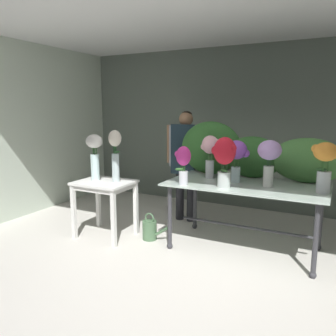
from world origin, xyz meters
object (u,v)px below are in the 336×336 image
Objects in this scene: vase_sunset_tulips at (325,162)px; vase_crimson_roses at (224,157)px; florist at (186,154)px; watering_can at (150,230)px; display_table_glass at (246,193)px; vase_violet_anemones at (237,154)px; vase_cream_lisianthus_tall at (115,152)px; vase_blush_dahlias at (210,151)px; vase_white_roses_tall at (95,153)px; side_table_white at (105,189)px; vase_lilac_stock at (269,156)px; vase_magenta_freesia at (183,162)px.

vase_crimson_roses is at bearing -167.07° from vase_sunset_tulips.
florist is 4.52× the size of watering_can.
display_table_glass is at bearing -31.61° from florist.
vase_violet_anemones is at bearing -34.23° from florist.
vase_cream_lisianthus_tall reaches higher than vase_crimson_roses.
display_table_glass is 0.67m from vase_blush_dahlias.
vase_blush_dahlias is at bearing 20.65° from vase_white_roses_tall.
vase_lilac_stock is at bearing 10.47° from side_table_white.
vase_violet_anemones is 0.83× the size of vase_white_roses_tall.
vase_blush_dahlias is 0.81× the size of vase_cream_lisianthus_tall.
side_table_white reaches higher than watering_can.
watering_can is (-0.51, 0.13, -0.92)m from vase_magenta_freesia.
vase_lilac_stock is 0.93× the size of vase_crimson_roses.
side_table_white is 1.29m from florist.
vase_cream_lisianthus_tall reaches higher than vase_lilac_stock.
florist is at bearing 62.93° from vase_cream_lisianthus_tall.
vase_magenta_freesia is 0.89× the size of vase_violet_anemones.
side_table_white is 2.04m from vase_lilac_stock.
display_table_glass is at bearing 60.03° from vase_crimson_roses.
vase_crimson_roses is (1.53, 0.11, 0.50)m from side_table_white.
vase_sunset_tulips reaches higher than side_table_white.
vase_magenta_freesia is at bearing 1.26° from vase_white_roses_tall.
display_table_glass is 3.39× the size of vase_blush_dahlias.
display_table_glass is at bearing 12.58° from vase_cream_lisianthus_tall.
vase_blush_dahlias is at bearing 127.51° from vase_crimson_roses.
vase_magenta_freesia is 1.06m from watering_can.
watering_can is at bearing 176.94° from vase_crimson_roses.
vase_cream_lisianthus_tall is 1.83× the size of watering_can.
vase_sunset_tulips is (1.41, 0.30, 0.06)m from vase_magenta_freesia.
vase_blush_dahlias is (-0.73, 0.15, -0.00)m from vase_lilac_stock.
vase_sunset_tulips is (0.80, -0.08, 0.43)m from display_table_glass.
vase_white_roses_tall is at bearing -126.79° from florist.
vase_crimson_roses reaches higher than side_table_white.
vase_white_roses_tall reaches higher than vase_magenta_freesia.
watering_can is at bearing 13.20° from vase_cream_lisianthus_tall.
vase_lilac_stock is at bearing 9.48° from vase_cream_lisianthus_tall.
vase_blush_dahlias is 1.24m from watering_can.
vase_blush_dahlias reaches higher than side_table_white.
display_table_glass is at bearing 12.34° from watering_can.
florist is at bearing 53.21° from vase_white_roses_tall.
vase_sunset_tulips is at bearing -5.89° from vase_violet_anemones.
vase_white_roses_tall is at bearing -168.33° from vase_cream_lisianthus_tall.
display_table_glass is 0.82m from vase_magenta_freesia.
vase_cream_lisianthus_tall is at bearing -157.17° from vase_blush_dahlias.
vase_violet_anemones is at bearing 14.86° from watering_can.
vase_white_roses_tall is (-0.79, -1.05, 0.09)m from florist.
vase_violet_anemones is 1.38× the size of watering_can.
vase_crimson_roses is at bearing -119.97° from display_table_glass.
vase_cream_lisianthus_tall is 1.07m from watering_can.
vase_violet_anemones is at bearing 170.28° from vase_lilac_stock.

